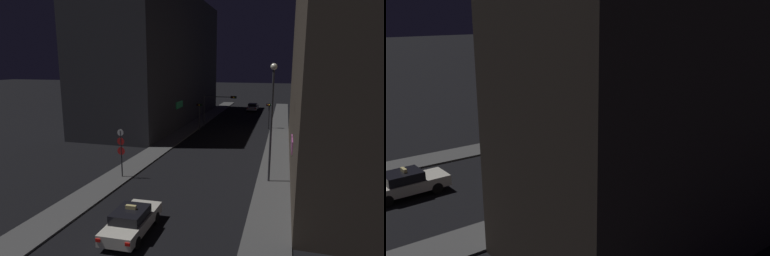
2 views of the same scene
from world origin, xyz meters
The scene contains 7 objects.
sidewalk_left centered at (-5.99, 31.95, 0.06)m, with size 2.46×67.89×0.12m, color #4C4C4C.
building_facade_left centered at (-12.50, 39.26, 9.58)m, with size 10.65×34.73×19.16m.
taxi centered at (-0.91, 5.13, 0.74)m, with size 1.96×4.51×1.62m.
traffic_light_overhead centered at (-2.59, 35.44, 3.41)m, with size 4.66×0.41×4.60m.
traffic_light_left_kerb centered at (-4.51, 32.81, 2.66)m, with size 0.80×0.41×3.71m.
sign_pole_left centered at (-5.53, 12.74, 2.37)m, with size 0.63×0.10×3.81m.
street_lamp_near_block centered at (5.64, 14.91, 5.78)m, with size 0.48×0.48×8.79m.
Camera 2 is at (23.03, -1.53, 10.06)m, focal length 41.56 mm.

